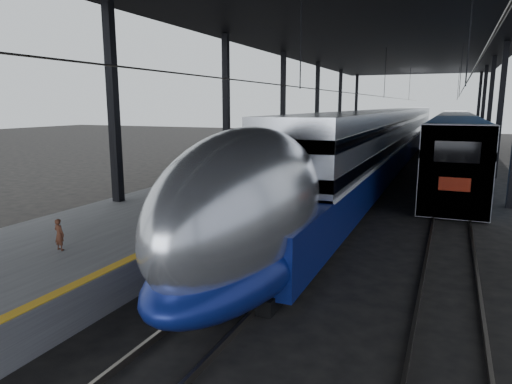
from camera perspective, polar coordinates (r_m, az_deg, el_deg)
The scene contains 8 objects.
ground at distance 12.88m, azimuth -10.72°, elevation -11.85°, with size 160.00×160.00×0.00m, color black.
platform at distance 31.82m, azimuth 4.15°, elevation 2.82°, with size 6.00×80.00×1.00m, color #4C4C4F.
yellow_strip at distance 30.97m, azimuth 9.07°, elevation 3.43°, with size 0.30×80.00×0.01m, color #C99012.
rails at distance 30.28m, azimuth 18.60°, elevation 1.06°, with size 6.52×80.00×0.16m.
canopy at distance 30.48m, azimuth 14.55°, elevation 18.41°, with size 18.00×75.00×9.47m.
tgv_train at distance 38.42m, azimuth 16.09°, elevation 6.24°, with size 3.17×65.20×4.54m.
second_train at distance 48.16m, azimuth 23.58°, elevation 6.56°, with size 2.99×56.05×4.12m.
child at distance 13.62m, azimuth -23.38°, elevation -4.89°, with size 0.32×0.21×0.88m, color #4D2719.
Camera 1 is at (6.74, -9.80, 4.92)m, focal length 32.00 mm.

